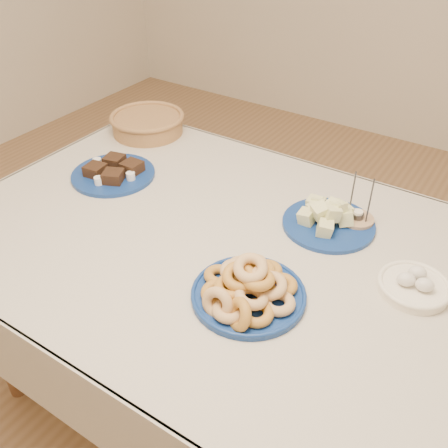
{
  "coord_description": "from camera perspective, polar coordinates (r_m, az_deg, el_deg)",
  "views": [
    {
      "loc": [
        0.59,
        -0.94,
        1.63
      ],
      "look_at": [
        0.0,
        -0.05,
        0.85
      ],
      "focal_mm": 40.0,
      "sensor_mm": 36.0,
      "label": 1
    }
  ],
  "objects": [
    {
      "name": "donut_platter",
      "position": [
        1.23,
        2.72,
        -7.46
      ],
      "size": [
        0.33,
        0.33,
        0.13
      ],
      "rotation": [
        0.0,
        0.0,
        -0.17
      ],
      "color": "navy",
      "rests_on": "dining_table"
    },
    {
      "name": "brownie_plate",
      "position": [
        1.75,
        -12.54,
        5.77
      ],
      "size": [
        0.33,
        0.33,
        0.05
      ],
      "rotation": [
        0.0,
        0.0,
        0.16
      ],
      "color": "navy",
      "rests_on": "dining_table"
    },
    {
      "name": "candle_holder",
      "position": [
        1.53,
        14.93,
        0.5
      ],
      "size": [
        0.12,
        0.12,
        0.17
      ],
      "rotation": [
        0.0,
        0.0,
        -0.17
      ],
      "color": "tan",
      "rests_on": "dining_table"
    },
    {
      "name": "melon_plate",
      "position": [
        1.5,
        11.76,
        0.62
      ],
      "size": [
        0.35,
        0.35,
        0.09
      ],
      "rotation": [
        0.0,
        0.0,
        0.38
      ],
      "color": "navy",
      "rests_on": "dining_table"
    },
    {
      "name": "egg_bowl",
      "position": [
        1.34,
        20.89,
        -6.56
      ],
      "size": [
        0.23,
        0.23,
        0.06
      ],
      "rotation": [
        0.0,
        0.0,
        0.34
      ],
      "color": "white",
      "rests_on": "dining_table"
    },
    {
      "name": "dining_table",
      "position": [
        1.48,
        1.07,
        -5.5
      ],
      "size": [
        1.71,
        1.11,
        0.75
      ],
      "color": "brown",
      "rests_on": "ground"
    },
    {
      "name": "wicker_basket",
      "position": [
        2.03,
        -8.74,
        11.37
      ],
      "size": [
        0.35,
        0.35,
        0.08
      ],
      "rotation": [
        0.0,
        0.0,
        0.19
      ],
      "color": "brown",
      "rests_on": "dining_table"
    },
    {
      "name": "ground",
      "position": [
        1.97,
        0.85,
        -19.7
      ],
      "size": [
        5.0,
        5.0,
        0.0
      ],
      "primitive_type": "plane",
      "color": "#8F6743",
      "rests_on": "ground"
    }
  ]
}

